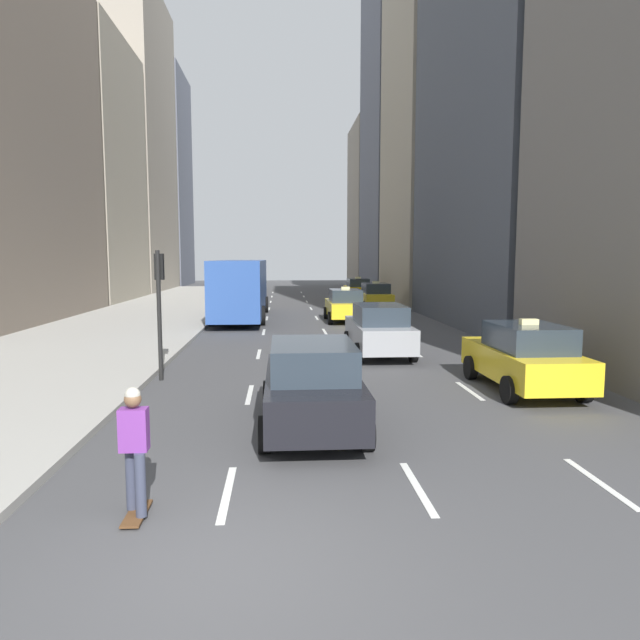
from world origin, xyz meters
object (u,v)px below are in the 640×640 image
Objects in this scene: taxi_second at (524,357)px; city_bus at (241,287)px; skateboarder at (134,446)px; taxi_fourth at (375,296)px; traffic_light_pole at (159,294)px; sedan_silver_behind at (379,329)px; sedan_black_near at (312,385)px; taxi_third at (358,289)px; taxi_lead at (345,305)px.

city_bus is (-8.41, 17.92, 0.91)m from taxi_second.
city_bus reaches higher than skateboarder.
taxi_second is at bearing -90.00° from taxi_fourth.
sedan_silver_behind is at bearing 27.92° from traffic_light_pole.
skateboarder is at bearing -105.21° from taxi_fourth.
taxi_second is 6.22m from sedan_silver_behind.
sedan_black_near is (-5.60, -2.94, 0.02)m from taxi_second.
taxi_second is 1.00× the size of taxi_third.
taxi_fourth is 1.22× the size of traffic_light_pole.
traffic_light_pole is (-3.95, 4.91, 1.51)m from sedan_black_near.
sedan_silver_behind is 0.41× the size of city_bus.
traffic_light_pole is at bearing -152.08° from sedan_silver_behind.
city_bus reaches higher than taxi_lead.
sedan_silver_behind is (-2.80, -26.27, 0.03)m from taxi_third.
taxi_fourth is at bearing 74.79° from skateboarder.
taxi_third is at bearing 58.82° from city_bus.
taxi_fourth is 17.86m from sedan_silver_behind.
taxi_third is at bearing 79.88° from taxi_lead.
taxi_lead is 10.58m from sedan_silver_behind.
taxi_fourth is at bearing 65.77° from traffic_light_pole.
traffic_light_pole reaches higher than taxi_lead.
city_bus reaches higher than sedan_silver_behind.
taxi_second is 10.50m from skateboarder.
traffic_light_pole reaches higher than city_bus.
taxi_third is at bearing 90.00° from taxi_fourth.
taxi_fourth is 9.97m from city_bus.
taxi_third is (2.80, 15.69, 0.00)m from taxi_lead.
sedan_black_near is 4.50m from skateboarder.
city_bus is (-8.41, -5.27, 0.91)m from taxi_fourth.
taxi_third is at bearing 90.00° from taxi_second.
taxi_lead is 23.40m from skateboarder.
taxi_third is 39.33m from skateboarder.
taxi_second is 23.19m from taxi_fourth.
skateboarder is (-8.12, -38.48, 0.08)m from taxi_third.
city_bus is at bearing 90.69° from skateboarder.
taxi_second reaches higher than skateboarder.
taxi_fourth is 23.32m from traffic_light_pole.
taxi_second reaches higher than sedan_black_near.
sedan_black_near is (-5.60, -34.75, 0.02)m from taxi_third.
taxi_fourth is 2.52× the size of skateboarder.
taxi_third is 31.37m from traffic_light_pole.
sedan_black_near is 1.28× the size of traffic_light_pole.
taxi_lead is 15.75m from traffic_light_pole.
sedan_black_near is at bearing -98.36° from taxi_lead.
skateboarder is at bearing -123.99° from sedan_black_near.
sedan_black_near is at bearing 56.01° from skateboarder.
taxi_lead is at bearing -100.12° from taxi_third.
city_bus is at bearing 85.92° from traffic_light_pole.
sedan_silver_behind is at bearing -90.00° from taxi_lead.
traffic_light_pole is at bearing -94.08° from city_bus.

